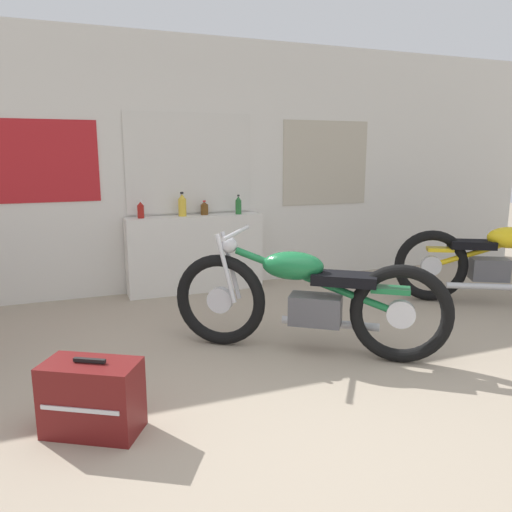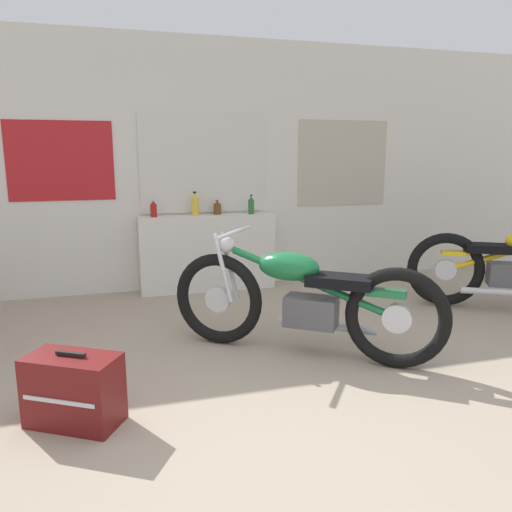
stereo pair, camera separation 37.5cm
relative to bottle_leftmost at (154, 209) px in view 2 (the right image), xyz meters
The scene contains 9 objects.
ground_plane 3.44m from the bottle_leftmost, 82.06° to the right, with size 24.00×24.00×0.00m, color gray.
wall_back 0.67m from the bottle_leftmost, 20.55° to the left, with size 10.00×0.07×2.80m.
sill_counter 0.78m from the bottle_leftmost, ahead, with size 1.53×0.28×0.86m.
bottle_leftmost is the anchor object (origin of this frame).
bottle_left_center 0.46m from the bottle_leftmost, ahead, with size 0.09×0.09×0.27m.
bottle_center 0.72m from the bottle_leftmost, ahead, with size 0.09×0.09×0.16m.
bottle_right_center 1.10m from the bottle_leftmost, ahead, with size 0.07×0.07×0.22m.
motorcycle_green 2.34m from the bottle_leftmost, 65.85° to the right, with size 1.81×1.36×0.95m.
hard_case_darkred 2.86m from the bottle_leftmost, 104.78° to the right, with size 0.59×0.51×0.44m.
Camera 2 is at (-0.89, -2.25, 1.55)m, focal length 35.00 mm.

